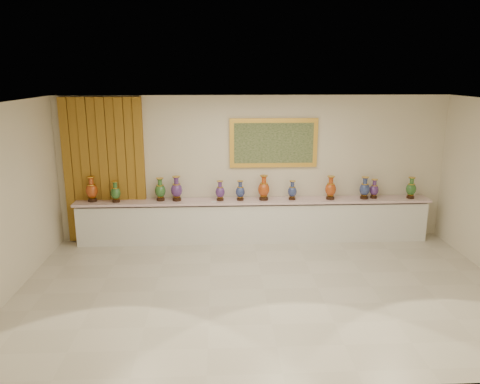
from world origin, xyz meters
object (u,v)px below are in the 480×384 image
at_px(vase_1, 116,193).
at_px(vase_0, 92,190).
at_px(counter, 254,221).
at_px(vase_2, 160,190).

bearing_deg(vase_1, vase_0, 172.10).
distance_m(counter, vase_1, 2.87).
bearing_deg(vase_2, counter, -0.60).
bearing_deg(vase_1, vase_2, 4.90).
distance_m(vase_0, vase_2, 1.37).
relative_size(vase_0, vase_2, 1.10).
relative_size(vase_0, vase_1, 1.19).
distance_m(counter, vase_0, 3.35).
relative_size(counter, vase_2, 15.47).
bearing_deg(counter, vase_2, 179.40).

